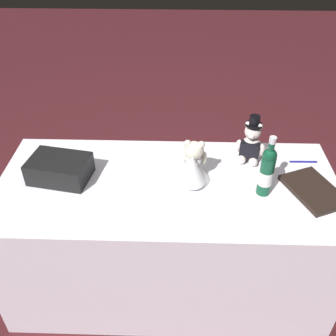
{
  "coord_description": "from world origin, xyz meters",
  "views": [
    {
      "loc": [
        -0.05,
        1.49,
        2.01
      ],
      "look_at": [
        0.0,
        0.0,
        0.87
      ],
      "focal_mm": 41.12,
      "sensor_mm": 36.0,
      "label": 1
    }
  ],
  "objects_px": {
    "teddy_bear_bride": "(193,166)",
    "champagne_bottle": "(267,171)",
    "signing_pen": "(302,162)",
    "guestbook": "(314,190)",
    "gift_case_black": "(60,169)",
    "teddy_bear_groom": "(251,144)"
  },
  "relations": [
    {
      "from": "teddy_bear_bride",
      "to": "gift_case_black",
      "type": "height_order",
      "value": "teddy_bear_bride"
    },
    {
      "from": "teddy_bear_bride",
      "to": "signing_pen",
      "type": "distance_m",
      "value": 0.63
    },
    {
      "from": "teddy_bear_bride",
      "to": "signing_pen",
      "type": "xyz_separation_m",
      "value": [
        -0.6,
        -0.18,
        -0.09
      ]
    },
    {
      "from": "teddy_bear_bride",
      "to": "champagne_bottle",
      "type": "distance_m",
      "value": 0.35
    },
    {
      "from": "teddy_bear_bride",
      "to": "champagne_bottle",
      "type": "xyz_separation_m",
      "value": [
        -0.34,
        0.08,
        0.04
      ]
    },
    {
      "from": "teddy_bear_groom",
      "to": "gift_case_black",
      "type": "distance_m",
      "value": 1.0
    },
    {
      "from": "teddy_bear_bride",
      "to": "champagne_bottle",
      "type": "relative_size",
      "value": 0.73
    },
    {
      "from": "teddy_bear_groom",
      "to": "signing_pen",
      "type": "xyz_separation_m",
      "value": [
        -0.29,
        0.02,
        -0.09
      ]
    },
    {
      "from": "teddy_bear_groom",
      "to": "signing_pen",
      "type": "bearing_deg",
      "value": 175.95
    },
    {
      "from": "teddy_bear_bride",
      "to": "signing_pen",
      "type": "relative_size",
      "value": 1.51
    },
    {
      "from": "champagne_bottle",
      "to": "guestbook",
      "type": "height_order",
      "value": "champagne_bottle"
    },
    {
      "from": "champagne_bottle",
      "to": "guestbook",
      "type": "bearing_deg",
      "value": -177.91
    },
    {
      "from": "teddy_bear_groom",
      "to": "gift_case_black",
      "type": "bearing_deg",
      "value": 10.97
    },
    {
      "from": "signing_pen",
      "to": "gift_case_black",
      "type": "distance_m",
      "value": 1.28
    },
    {
      "from": "champagne_bottle",
      "to": "signing_pen",
      "type": "height_order",
      "value": "champagne_bottle"
    },
    {
      "from": "teddy_bear_groom",
      "to": "guestbook",
      "type": "height_order",
      "value": "teddy_bear_groom"
    },
    {
      "from": "signing_pen",
      "to": "guestbook",
      "type": "xyz_separation_m",
      "value": [
        0.01,
        0.24,
        0.01
      ]
    },
    {
      "from": "champagne_bottle",
      "to": "gift_case_black",
      "type": "xyz_separation_m",
      "value": [
        1.02,
        -0.08,
        -0.08
      ]
    },
    {
      "from": "teddy_bear_groom",
      "to": "guestbook",
      "type": "relative_size",
      "value": 0.87
    },
    {
      "from": "teddy_bear_groom",
      "to": "teddy_bear_bride",
      "type": "height_order",
      "value": "teddy_bear_groom"
    },
    {
      "from": "teddy_bear_groom",
      "to": "gift_case_black",
      "type": "xyz_separation_m",
      "value": [
        0.98,
        0.19,
        -0.04
      ]
    },
    {
      "from": "guestbook",
      "to": "teddy_bear_groom",
      "type": "bearing_deg",
      "value": -66.27
    }
  ]
}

